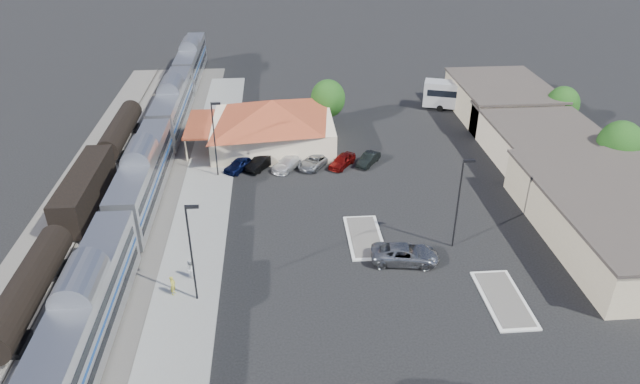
{
  "coord_description": "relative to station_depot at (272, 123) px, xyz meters",
  "views": [
    {
      "loc": [
        -3.88,
        -43.12,
        30.43
      ],
      "look_at": [
        0.05,
        6.35,
        2.8
      ],
      "focal_mm": 32.0,
      "sensor_mm": 36.0,
      "label": 1
    }
  ],
  "objects": [
    {
      "name": "person_b",
      "position": [
        -7.29,
        -27.17,
        -2.04
      ],
      "size": [
        0.93,
        1.06,
        1.82
      ],
      "primitive_type": "imported",
      "rotation": [
        0.0,
        0.0,
        -1.9
      ],
      "color": "white",
      "rests_on": "platform"
    },
    {
      "name": "lamp_plat_n",
      "position": [
        -6.34,
        -8.0,
        2.21
      ],
      "size": [
        1.08,
        0.25,
        9.0
      ],
      "color": "black",
      "rests_on": "ground"
    },
    {
      "name": "tree_east_c",
      "position": [
        38.56,
        2.0,
        0.63
      ],
      "size": [
        4.41,
        4.41,
        6.21
      ],
      "color": "#382314",
      "rests_on": "ground"
    },
    {
      "name": "parked_car_c",
      "position": [
        1.73,
        -6.53,
        -2.4
      ],
      "size": [
        4.64,
        5.24,
        1.46
      ],
      "primitive_type": "imported",
      "rotation": [
        0.0,
        0.0,
        -0.64
      ],
      "color": "silver",
      "rests_on": "ground"
    },
    {
      "name": "parked_car_a",
      "position": [
        -3.94,
        -6.53,
        -2.38
      ],
      "size": [
        4.19,
        4.55,
        1.51
      ],
      "primitive_type": "imported",
      "rotation": [
        0.0,
        0.0,
        -0.69
      ],
      "color": "#0C1540",
      "rests_on": "ground"
    },
    {
      "name": "tree_depot",
      "position": [
        7.56,
        6.0,
        0.89
      ],
      "size": [
        4.71,
        4.71,
        6.63
      ],
      "color": "#382314",
      "rests_on": "ground"
    },
    {
      "name": "coach_bus",
      "position": [
        28.56,
        10.41,
        -0.77
      ],
      "size": [
        13.02,
        6.56,
        4.1
      ],
      "rotation": [
        0.0,
        0.0,
        1.26
      ],
      "color": "silver",
      "rests_on": "ground"
    },
    {
      "name": "person_a",
      "position": [
        -8.42,
        -29.25,
        -2.08
      ],
      "size": [
        0.58,
        0.73,
        1.74
      ],
      "primitive_type": "imported",
      "rotation": [
        0.0,
        0.0,
        1.28
      ],
      "color": "gold",
      "rests_on": "platform"
    },
    {
      "name": "ground",
      "position": [
        4.56,
        -24.0,
        -3.13
      ],
      "size": [
        280.0,
        280.0,
        0.0
      ],
      "primitive_type": "plane",
      "color": "black",
      "rests_on": "ground"
    },
    {
      "name": "traffic_island_north",
      "position": [
        18.56,
        -32.0,
        -3.03
      ],
      "size": [
        3.3,
        7.5,
        0.21
      ],
      "color": "silver",
      "rests_on": "ground"
    },
    {
      "name": "traffic_island_south",
      "position": [
        8.56,
        -22.0,
        -3.03
      ],
      "size": [
        3.3,
        7.5,
        0.21
      ],
      "color": "silver",
      "rests_on": "ground"
    },
    {
      "name": "lamp_plat_s",
      "position": [
        -6.34,
        -30.0,
        2.21
      ],
      "size": [
        1.08,
        0.25,
        9.0
      ],
      "color": "black",
      "rests_on": "ground"
    },
    {
      "name": "tree_east_b",
      "position": [
        38.56,
        -12.0,
        1.09
      ],
      "size": [
        4.94,
        4.94,
        6.96
      ],
      "color": "#382314",
      "rests_on": "ground"
    },
    {
      "name": "station_depot",
      "position": [
        0.0,
        0.0,
        0.0
      ],
      "size": [
        18.35,
        12.24,
        6.2
      ],
      "color": "beige",
      "rests_on": "ground"
    },
    {
      "name": "railbed",
      "position": [
        -16.44,
        -16.0,
        -3.07
      ],
      "size": [
        16.0,
        100.0,
        0.12
      ],
      "primitive_type": "cube",
      "color": "#4C4944",
      "rests_on": "ground"
    },
    {
      "name": "parked_car_f",
      "position": [
        11.33,
        -6.23,
        -2.46
      ],
      "size": [
        3.51,
        4.16,
        1.34
      ],
      "primitive_type": "imported",
      "rotation": [
        0.0,
        0.0,
        -0.61
      ],
      "color": "black",
      "rests_on": "ground"
    },
    {
      "name": "parked_car_b",
      "position": [
        -1.47,
        -6.23,
        -2.37
      ],
      "size": [
        4.02,
        4.64,
        1.51
      ],
      "primitive_type": "imported",
      "rotation": [
        0.0,
        0.0,
        -0.64
      ],
      "color": "black",
      "rests_on": "ground"
    },
    {
      "name": "platform",
      "position": [
        -7.44,
        -18.0,
        -3.04
      ],
      "size": [
        5.5,
        92.0,
        0.18
      ],
      "primitive_type": "cube",
      "color": "gray",
      "rests_on": "ground"
    },
    {
      "name": "freight_cars",
      "position": [
        -19.44,
        -13.95,
        -1.21
      ],
      "size": [
        2.8,
        46.0,
        4.0
      ],
      "color": "black",
      "rests_on": "ground"
    },
    {
      "name": "suv",
      "position": [
        11.56,
        -26.13,
        -2.28
      ],
      "size": [
        6.44,
        3.66,
        1.7
      ],
      "primitive_type": "imported",
      "rotation": [
        0.0,
        0.0,
        1.43
      ],
      "color": "gray",
      "rests_on": "ground"
    },
    {
      "name": "parked_car_e",
      "position": [
        8.13,
        -6.53,
        -2.39
      ],
      "size": [
        3.96,
        4.53,
        1.48
      ],
      "primitive_type": "imported",
      "rotation": [
        0.0,
        0.0,
        -0.63
      ],
      "color": "maroon",
      "rests_on": "ground"
    },
    {
      "name": "lamp_lot",
      "position": [
        16.66,
        -24.0,
        2.21
      ],
      "size": [
        1.08,
        0.25,
        9.0
      ],
      "color": "black",
      "rests_on": "ground"
    },
    {
      "name": "buildings_east",
      "position": [
        32.56,
        -9.72,
        -0.86
      ],
      "size": [
        14.4,
        51.4,
        4.8
      ],
      "color": "#C6B28C",
      "rests_on": "ground"
    },
    {
      "name": "parked_car_d",
      "position": [
        4.93,
        -6.23,
        -2.42
      ],
      "size": [
        4.9,
        5.53,
        1.42
      ],
      "primitive_type": "imported",
      "rotation": [
        0.0,
        0.0,
        -0.62
      ],
      "color": "gray",
      "rests_on": "ground"
    },
    {
      "name": "passenger_train",
      "position": [
        -13.44,
        -13.49,
        -0.26
      ],
      "size": [
        3.0,
        104.0,
        5.55
      ],
      "color": "silver",
      "rests_on": "ground"
    }
  ]
}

